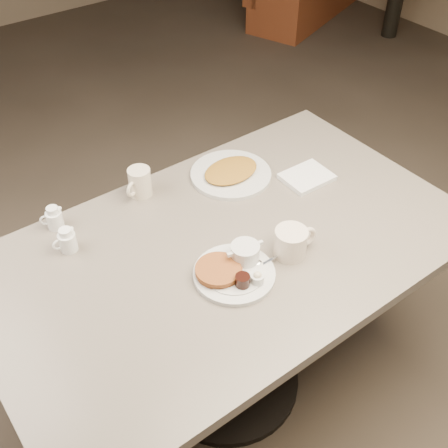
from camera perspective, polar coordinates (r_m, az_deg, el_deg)
room at (r=1.34m, az=0.54°, el=18.38°), size 7.04×8.04×2.84m
diner_table at (r=1.83m, az=0.38°, el=-5.96°), size 1.50×0.90×0.75m
main_plate at (r=1.60m, az=1.07°, el=-4.58°), size 0.30×0.27×0.07m
coffee_mug_near at (r=1.66m, az=6.98°, el=-1.84°), size 0.15×0.11×0.09m
napkin at (r=1.97m, az=8.51°, el=4.79°), size 0.17×0.14×0.02m
coffee_mug_far at (r=1.88m, az=-8.68°, el=4.24°), size 0.12×0.10×0.10m
creamer_left at (r=1.73m, az=-15.83°, el=-1.65°), size 0.08×0.07×0.08m
creamer_right at (r=1.82m, az=-17.06°, el=0.55°), size 0.07×0.06×0.08m
hash_plate at (r=1.96m, az=0.70°, el=5.27°), size 0.31×0.31×0.04m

